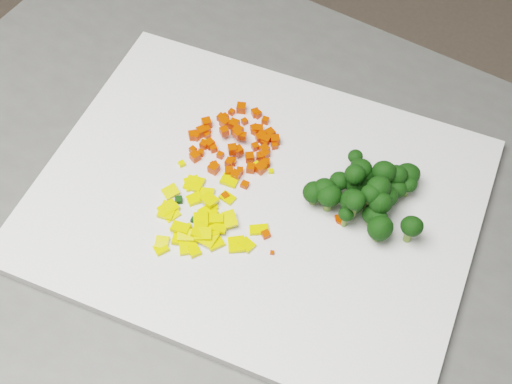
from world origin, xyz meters
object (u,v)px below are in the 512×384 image
at_px(counter_block, 264,368).
at_px(broccoli_pile, 366,189).
at_px(carrot_pile, 233,137).
at_px(cutting_board, 256,201).
at_px(pepper_pile, 205,220).

bearing_deg(counter_block, broccoli_pile, 28.06).
distance_m(counter_block, carrot_pile, 0.48).
xyz_separation_m(carrot_pile, broccoli_pile, (0.15, -0.01, 0.01)).
xyz_separation_m(cutting_board, carrot_pile, (-0.05, 0.05, 0.02)).
bearing_deg(carrot_pile, pepper_pile, -78.09).
bearing_deg(pepper_pile, carrot_pile, 101.91).
relative_size(cutting_board, carrot_pile, 4.50).
distance_m(pepper_pile, broccoli_pile, 0.16).
height_order(counter_block, carrot_pile, carrot_pile).
relative_size(carrot_pile, broccoli_pile, 0.83).
bearing_deg(broccoli_pile, counter_block, -151.94).
height_order(cutting_board, carrot_pile, carrot_pile).
bearing_deg(carrot_pile, counter_block, -39.03).
relative_size(counter_block, carrot_pile, 9.07).
bearing_deg(counter_block, pepper_pile, -134.68).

